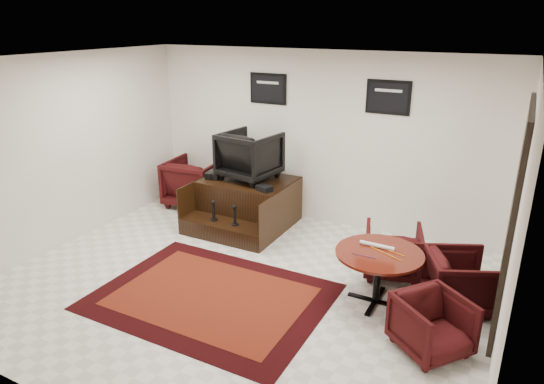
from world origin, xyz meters
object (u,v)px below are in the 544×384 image
(shine_chair, at_px, (250,153))
(table_chair_back, at_px, (393,249))
(armchair_side, at_px, (194,180))
(meeting_table, at_px, (379,259))
(table_chair_corner, at_px, (433,322))
(table_chair_window, at_px, (460,278))
(shine_podium, at_px, (246,204))

(shine_chair, relative_size, table_chair_back, 1.17)
(armchair_side, distance_m, meeting_table, 4.23)
(table_chair_corner, bearing_deg, shine_chair, 96.70)
(armchair_side, height_order, table_chair_window, armchair_side)
(shine_podium, distance_m, table_chair_window, 3.60)
(shine_chair, distance_m, armchair_side, 1.49)
(shine_podium, height_order, armchair_side, armchair_side)
(armchair_side, relative_size, table_chair_corner, 1.39)
(armchair_side, xyz_separation_m, table_chair_window, (4.77, -1.29, -0.10))
(meeting_table, distance_m, table_chair_window, 0.98)
(shine_podium, height_order, table_chair_back, shine_podium)
(shine_podium, height_order, table_chair_window, shine_podium)
(meeting_table, relative_size, table_chair_corner, 1.52)
(shine_chair, height_order, armchair_side, shine_chair)
(meeting_table, distance_m, table_chair_corner, 1.01)
(table_chair_back, distance_m, table_chair_window, 0.98)
(table_chair_back, distance_m, table_chair_corner, 1.60)
(shine_chair, xyz_separation_m, meeting_table, (2.60, -1.47, -0.60))
(shine_chair, height_order, table_chair_corner, shine_chair)
(shine_podium, relative_size, meeting_table, 1.47)
(armchair_side, bearing_deg, table_chair_window, 158.94)
(shine_chair, bearing_deg, armchair_side, -0.90)
(shine_chair, relative_size, table_chair_corner, 1.28)
(table_chair_back, xyz_separation_m, table_chair_window, (0.90, -0.40, 0.00))
(shine_podium, xyz_separation_m, table_chair_window, (3.48, -0.95, 0.02))
(shine_podium, distance_m, meeting_table, 2.93)
(meeting_table, xyz_separation_m, table_chair_back, (-0.02, 0.78, -0.22))
(armchair_side, distance_m, table_chair_corner, 5.18)
(table_chair_corner, bearing_deg, table_chair_window, 31.74)
(table_chair_window, xyz_separation_m, table_chair_corner, (-0.12, -1.01, -0.03))
(shine_podium, xyz_separation_m, table_chair_back, (2.58, -0.55, 0.02))
(table_chair_corner, bearing_deg, armchair_side, 102.46)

